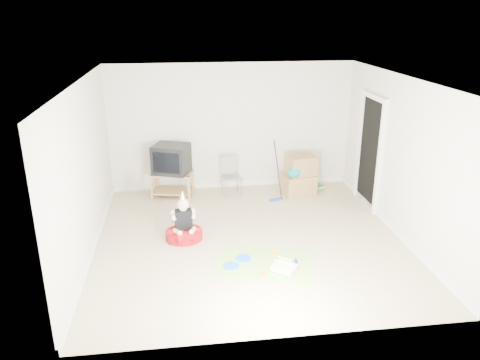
{
  "coord_description": "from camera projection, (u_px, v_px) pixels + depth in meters",
  "views": [
    {
      "loc": [
        -1.05,
        -6.85,
        3.57
      ],
      "look_at": [
        -0.1,
        0.4,
        0.9
      ],
      "focal_mm": 35.0,
      "sensor_mm": 36.0,
      "label": 1
    }
  ],
  "objects": [
    {
      "name": "tv_stand",
      "position": [
        173.0,
        182.0,
        9.42
      ],
      "size": [
        0.9,
        0.66,
        0.51
      ],
      "color": "olive",
      "rests_on": "ground"
    },
    {
      "name": "orange_cup_far",
      "position": [
        265.0,
        273.0,
        6.65
      ],
      "size": [
        0.07,
        0.07,
        0.08
      ],
      "primitive_type": "cylinder",
      "rotation": [
        0.0,
        0.0,
        -0.01
      ],
      "color": "orange",
      "rests_on": "party_mat"
    },
    {
      "name": "birthday_cake",
      "position": [
        284.0,
        268.0,
        6.77
      ],
      "size": [
        0.42,
        0.41,
        0.15
      ],
      "color": "white",
      "rests_on": "party_mat"
    },
    {
      "name": "seated_woman",
      "position": [
        184.0,
        229.0,
        7.65
      ],
      "size": [
        0.66,
        0.66,
        0.87
      ],
      "color": "maroon",
      "rests_on": "ground"
    },
    {
      "name": "floor_mop",
      "position": [
        276.0,
        188.0,
        9.21
      ],
      "size": [
        0.3,
        0.37,
        1.15
      ],
      "color": "blue",
      "rests_on": "ground"
    },
    {
      "name": "crt_tv",
      "position": [
        171.0,
        159.0,
        9.25
      ],
      "size": [
        0.82,
        0.75,
        0.57
      ],
      "primitive_type": "cube",
      "rotation": [
        0.0,
        0.0,
        -0.37
      ],
      "color": "black",
      "rests_on": "tv_stand"
    },
    {
      "name": "folding_chair",
      "position": [
        232.0,
        177.0,
        9.42
      ],
      "size": [
        0.41,
        0.39,
        0.8
      ],
      "color": "gray",
      "rests_on": "ground"
    },
    {
      "name": "blue_plate_far",
      "position": [
        231.0,
        266.0,
        6.9
      ],
      "size": [
        0.31,
        0.31,
        0.01
      ],
      "primitive_type": "cylinder",
      "rotation": [
        0.0,
        0.0,
        -0.42
      ],
      "color": "blue",
      "rests_on": "party_mat"
    },
    {
      "name": "blue_plate_near",
      "position": [
        243.0,
        258.0,
        7.11
      ],
      "size": [
        0.3,
        0.3,
        0.01
      ],
      "primitive_type": "cylinder",
      "rotation": [
        0.0,
        0.0,
        -0.29
      ],
      "color": "blue",
      "rests_on": "party_mat"
    },
    {
      "name": "doorway_recess",
      "position": [
        370.0,
        153.0,
        8.8
      ],
      "size": [
        0.02,
        0.9,
        2.05
      ],
      "primitive_type": "cube",
      "color": "black",
      "rests_on": "ground"
    },
    {
      "name": "party_mat",
      "position": [
        264.0,
        263.0,
        7.0
      ],
      "size": [
        1.68,
        1.41,
        0.01
      ],
      "primitive_type": "cube",
      "rotation": [
        0.0,
        0.0,
        -0.28
      ],
      "color": "#DF2F6C",
      "rests_on": "ground"
    },
    {
      "name": "cardboard_boxes",
      "position": [
        299.0,
        176.0,
        9.51
      ],
      "size": [
        0.72,
        0.61,
        0.8
      ],
      "color": "#9E7E4C",
      "rests_on": "ground"
    },
    {
      "name": "blue_party_hat",
      "position": [
        296.0,
        262.0,
        6.85
      ],
      "size": [
        0.13,
        0.13,
        0.17
      ],
      "primitive_type": "cone",
      "rotation": [
        0.0,
        0.0,
        -0.12
      ],
      "color": "#1826AA",
      "rests_on": "party_mat"
    },
    {
      "name": "ground",
      "position": [
        249.0,
        239.0,
        7.73
      ],
      "size": [
        5.0,
        5.0,
        0.0
      ],
      "primitive_type": "plane",
      "color": "#C4B18D",
      "rests_on": "ground"
    },
    {
      "name": "orange_cup_near",
      "position": [
        274.0,
        252.0,
        7.23
      ],
      "size": [
        0.09,
        0.09,
        0.08
      ],
      "primitive_type": "cylinder",
      "rotation": [
        0.0,
        0.0,
        -0.43
      ],
      "color": "orange",
      "rests_on": "party_mat"
    },
    {
      "name": "book_pile",
      "position": [
        318.0,
        187.0,
        9.87
      ],
      "size": [
        0.26,
        0.3,
        0.12
      ],
      "color": "#2A7E3C",
      "rests_on": "ground"
    }
  ]
}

